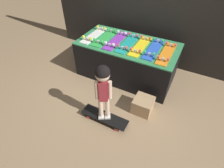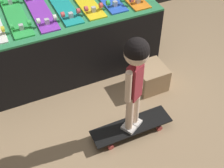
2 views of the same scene
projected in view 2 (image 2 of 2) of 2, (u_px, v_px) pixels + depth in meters
ground_plane at (88, 94)px, 3.25m from camera, size 16.00×16.00×0.00m
display_rack at (66, 35)px, 3.40m from camera, size 1.82×0.94×0.71m
skateboard_green_on_rack at (16, 16)px, 2.99m from camera, size 0.18×0.77×0.09m
skateboard_purple_on_rack at (40, 11)px, 3.06m from camera, size 0.18×0.77×0.09m
skateboard_teal_on_rack at (63, 5)px, 3.14m from camera, size 0.18×0.77×0.09m
skateboard_yellow_on_rack at (85, 0)px, 3.21m from camera, size 0.18×0.77×0.09m
skateboard_on_floor at (131, 127)px, 2.85m from camera, size 0.75×0.21×0.09m
child at (135, 70)px, 2.37m from camera, size 0.22×0.19×0.96m
storage_box at (150, 77)px, 3.25m from camera, size 0.30×0.30×0.26m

